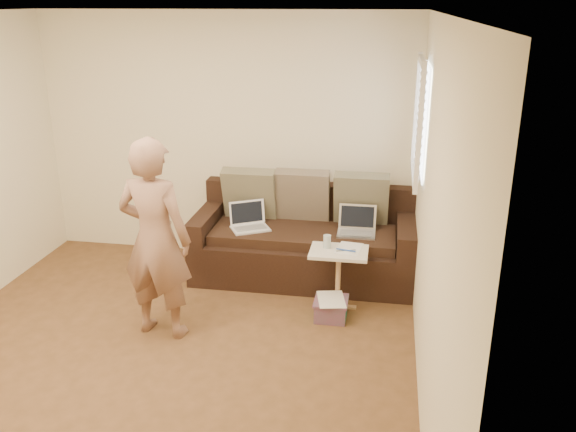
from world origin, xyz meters
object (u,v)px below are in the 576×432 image
object	(u,v)px
person	(155,239)
laptop_silver	(356,235)
sofa	(304,237)
drinking_glass	(327,241)
striped_box	(331,309)
laptop_white	(250,229)
side_table	(338,279)

from	to	relation	value
person	laptop_silver	bearing A→B (deg)	-134.62
sofa	person	world-z (taller)	person
drinking_glass	striped_box	size ratio (longest dim) A/B	0.40
laptop_silver	drinking_glass	xyz separation A→B (m)	(-0.24, -0.50, 0.11)
laptop_silver	laptop_white	world-z (taller)	laptop_white
sofa	laptop_white	bearing A→B (deg)	-167.29
laptop_white	laptop_silver	bearing A→B (deg)	-27.41
laptop_white	drinking_glass	world-z (taller)	drinking_glass
laptop_silver	drinking_glass	bearing A→B (deg)	-115.98
side_table	striped_box	bearing A→B (deg)	-100.44
sofa	side_table	xyz separation A→B (m)	(0.41, -0.62, -0.14)
sofa	drinking_glass	bearing A→B (deg)	-63.18
laptop_silver	striped_box	bearing A→B (deg)	-102.67
laptop_silver	laptop_white	size ratio (longest dim) A/B	1.01
drinking_glass	striped_box	distance (m)	0.60
sofa	laptop_silver	distance (m)	0.54
person	striped_box	xyz separation A→B (m)	(1.40, 0.47, -0.76)
laptop_white	side_table	xyz separation A→B (m)	(0.93, -0.51, -0.23)
side_table	striped_box	world-z (taller)	side_table
striped_box	side_table	bearing A→B (deg)	79.56
drinking_glass	person	bearing A→B (deg)	-151.45
drinking_glass	laptop_white	bearing A→B (deg)	150.66
laptop_silver	side_table	bearing A→B (deg)	-103.31
laptop_silver	drinking_glass	size ratio (longest dim) A/B	3.08
striped_box	drinking_glass	bearing A→B (deg)	106.12
laptop_white	striped_box	xyz separation A→B (m)	(0.89, -0.72, -0.43)
laptop_silver	person	distance (m)	2.01
sofa	person	bearing A→B (deg)	-128.55
striped_box	sofa	bearing A→B (deg)	113.71
side_table	drinking_glass	bearing A→B (deg)	157.65
person	striped_box	distance (m)	1.66
side_table	striped_box	size ratio (longest dim) A/B	1.92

